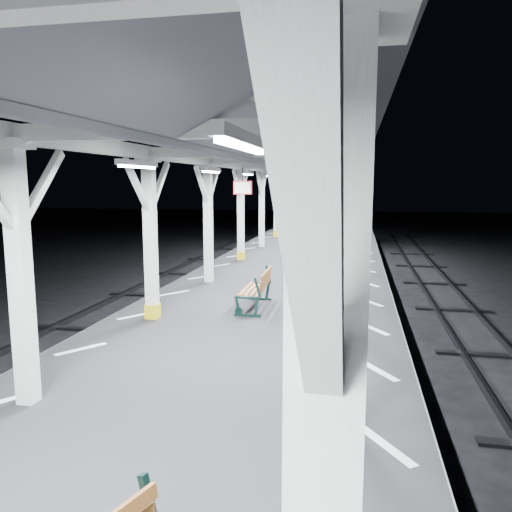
% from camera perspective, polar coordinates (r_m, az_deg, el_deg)
% --- Properties ---
extents(ground, '(120.00, 120.00, 0.00)m').
position_cam_1_polar(ground, '(8.55, -4.00, -18.02)').
color(ground, black).
rests_on(ground, ground).
extents(platform, '(6.00, 50.00, 1.00)m').
position_cam_1_polar(platform, '(8.34, -4.04, -14.94)').
color(platform, black).
rests_on(platform, ground).
extents(hazard_stripes_left, '(1.00, 48.00, 0.01)m').
position_cam_1_polar(hazard_stripes_left, '(9.09, -19.37, -10.01)').
color(hazard_stripes_left, silver).
rests_on(hazard_stripes_left, platform).
extents(hazard_stripes_right, '(1.00, 48.00, 0.01)m').
position_cam_1_polar(hazard_stripes_right, '(7.90, 13.76, -12.60)').
color(hazard_stripes_right, silver).
rests_on(hazard_stripes_right, platform).
extents(canopy, '(5.40, 49.00, 4.65)m').
position_cam_1_polar(canopy, '(7.68, -4.39, 14.02)').
color(canopy, silver).
rests_on(canopy, platform).
extents(bench_mid, '(0.64, 1.60, 0.86)m').
position_cam_1_polar(bench_mid, '(11.19, 0.24, -3.69)').
color(bench_mid, black).
rests_on(bench_mid, platform).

